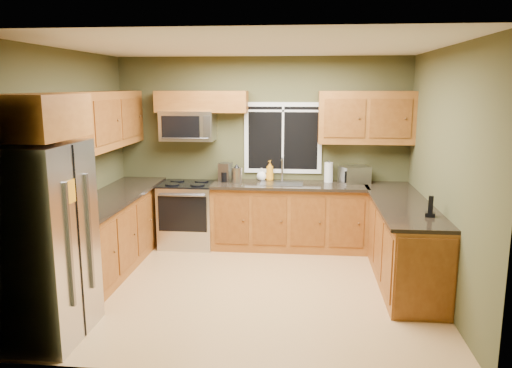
% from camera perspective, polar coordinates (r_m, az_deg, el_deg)
% --- Properties ---
extents(floor, '(4.20, 4.20, 0.00)m').
position_cam_1_polar(floor, '(5.89, -0.83, -11.70)').
color(floor, tan).
rests_on(floor, ground).
extents(ceiling, '(4.20, 4.20, 0.00)m').
position_cam_1_polar(ceiling, '(5.45, -0.91, 15.49)').
color(ceiling, white).
rests_on(ceiling, back_wall).
extents(back_wall, '(4.20, 0.00, 4.20)m').
position_cam_1_polar(back_wall, '(7.28, 0.72, 3.74)').
color(back_wall, '#444426').
rests_on(back_wall, ground).
extents(front_wall, '(4.20, 0.00, 4.20)m').
position_cam_1_polar(front_wall, '(3.77, -3.94, -3.28)').
color(front_wall, '#444426').
rests_on(front_wall, ground).
extents(left_wall, '(0.00, 3.60, 3.60)m').
position_cam_1_polar(left_wall, '(6.11, -20.84, 1.59)').
color(left_wall, '#444426').
rests_on(left_wall, ground).
extents(right_wall, '(0.00, 3.60, 3.60)m').
position_cam_1_polar(right_wall, '(5.68, 20.70, 0.91)').
color(right_wall, '#444426').
rests_on(right_wall, ground).
extents(window, '(1.12, 0.03, 1.02)m').
position_cam_1_polar(window, '(7.22, 3.09, 5.28)').
color(window, white).
rests_on(window, back_wall).
extents(base_cabinets_left, '(0.60, 2.65, 0.90)m').
position_cam_1_polar(base_cabinets_left, '(6.61, -16.14, -5.45)').
color(base_cabinets_left, brown).
rests_on(base_cabinets_left, ground).
extents(countertop_left, '(0.65, 2.65, 0.04)m').
position_cam_1_polar(countertop_left, '(6.48, -16.16, -1.48)').
color(countertop_left, black).
rests_on(countertop_left, base_cabinets_left).
extents(base_cabinets_back, '(2.17, 0.60, 0.90)m').
position_cam_1_polar(base_cabinets_back, '(7.14, 3.82, -3.80)').
color(base_cabinets_back, brown).
rests_on(base_cabinets_back, ground).
extents(countertop_back, '(2.17, 0.65, 0.04)m').
position_cam_1_polar(countertop_back, '(7.01, 3.87, -0.13)').
color(countertop_back, black).
rests_on(countertop_back, base_cabinets_back).
extents(base_cabinets_peninsula, '(0.60, 2.52, 0.90)m').
position_cam_1_polar(base_cabinets_peninsula, '(6.33, 16.25, -6.19)').
color(base_cabinets_peninsula, brown).
rests_on(base_cabinets_peninsula, ground).
extents(countertop_peninsula, '(0.65, 2.50, 0.04)m').
position_cam_1_polar(countertop_peninsula, '(6.21, 16.24, -2.03)').
color(countertop_peninsula, black).
rests_on(countertop_peninsula, base_cabinets_peninsula).
extents(upper_cabinets_left, '(0.33, 2.65, 0.72)m').
position_cam_1_polar(upper_cabinets_left, '(6.41, -17.95, 6.79)').
color(upper_cabinets_left, brown).
rests_on(upper_cabinets_left, left_wall).
extents(upper_cabinets_back_left, '(1.30, 0.33, 0.30)m').
position_cam_1_polar(upper_cabinets_back_left, '(7.19, -6.24, 9.34)').
color(upper_cabinets_back_left, brown).
rests_on(upper_cabinets_back_left, back_wall).
extents(upper_cabinets_back_right, '(1.30, 0.33, 0.72)m').
position_cam_1_polar(upper_cabinets_back_right, '(7.10, 12.46, 7.43)').
color(upper_cabinets_back_right, brown).
rests_on(upper_cabinets_back_right, back_wall).
extents(upper_cabinet_over_fridge, '(0.72, 0.90, 0.38)m').
position_cam_1_polar(upper_cabinet_over_fridge, '(4.73, -24.43, 7.04)').
color(upper_cabinet_over_fridge, brown).
rests_on(upper_cabinet_over_fridge, left_wall).
extents(refrigerator, '(0.74, 0.90, 1.80)m').
position_cam_1_polar(refrigerator, '(4.92, -23.36, -6.16)').
color(refrigerator, '#B7B7BC').
rests_on(refrigerator, ground).
extents(range, '(0.76, 0.69, 0.94)m').
position_cam_1_polar(range, '(7.29, -7.78, -3.40)').
color(range, '#B7B7BC').
rests_on(range, ground).
extents(microwave, '(0.76, 0.41, 0.42)m').
position_cam_1_polar(microwave, '(7.22, -7.80, 6.61)').
color(microwave, '#B7B7BC').
rests_on(microwave, back_wall).
extents(sink, '(0.60, 0.42, 0.36)m').
position_cam_1_polar(sink, '(7.03, 2.94, 0.17)').
color(sink, slate).
rests_on(sink, countertop_back).
extents(toaster_oven, '(0.46, 0.42, 0.24)m').
position_cam_1_polar(toaster_oven, '(7.15, 11.19, 1.04)').
color(toaster_oven, '#B7B7BC').
rests_on(toaster_oven, countertop_back).
extents(coffee_maker, '(0.19, 0.24, 0.27)m').
position_cam_1_polar(coffee_maker, '(7.18, -3.53, 1.30)').
color(coffee_maker, slate).
rests_on(coffee_maker, countertop_back).
extents(kettle, '(0.19, 0.19, 0.27)m').
position_cam_1_polar(kettle, '(7.01, -2.21, 1.09)').
color(kettle, '#B7B7BC').
rests_on(kettle, countertop_back).
extents(paper_towel_roll, '(0.14, 0.14, 0.31)m').
position_cam_1_polar(paper_towel_roll, '(7.17, 8.29, 1.34)').
color(paper_towel_roll, white).
rests_on(paper_towel_roll, countertop_back).
extents(soap_bottle_a, '(0.15, 0.15, 0.29)m').
position_cam_1_polar(soap_bottle_a, '(7.21, 1.60, 1.55)').
color(soap_bottle_a, orange).
rests_on(soap_bottle_a, countertop_back).
extents(soap_bottle_c, '(0.15, 0.15, 0.18)m').
position_cam_1_polar(soap_bottle_c, '(7.23, 0.64, 1.13)').
color(soap_bottle_c, white).
rests_on(soap_bottle_c, countertop_back).
extents(cordless_phone, '(0.12, 0.12, 0.22)m').
position_cam_1_polar(cordless_phone, '(5.54, 19.30, -2.86)').
color(cordless_phone, black).
rests_on(cordless_phone, countertop_peninsula).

